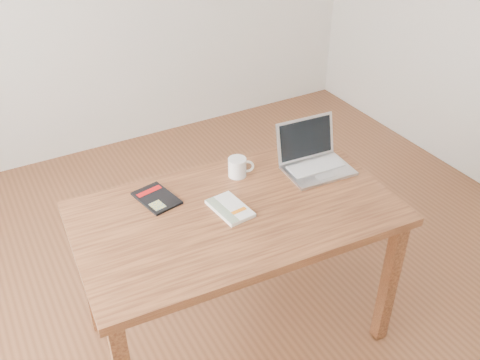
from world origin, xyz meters
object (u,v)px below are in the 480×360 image
desk (237,227)px  black_guidebook (156,198)px  laptop (314,158)px  coffee_mug (238,167)px  white_guidebook (230,208)px

desk → black_guidebook: black_guidebook is taller
black_guidebook → laptop: bearing=-20.5°
laptop → coffee_mug: bearing=166.5°
desk → white_guidebook: size_ratio=6.49×
desk → white_guidebook: (-0.02, 0.01, 0.10)m
white_guidebook → laptop: 0.51m
black_guidebook → laptop: laptop is taller
desk → black_guidebook: 0.37m
white_guidebook → laptop: (0.50, 0.11, 0.04)m
desk → coffee_mug: size_ratio=11.88×
black_guidebook → coffee_mug: size_ratio=1.95×
laptop → desk: bearing=-162.1°
desk → black_guidebook: size_ratio=6.10×
desk → laptop: laptop is taller
desk → laptop: 0.51m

